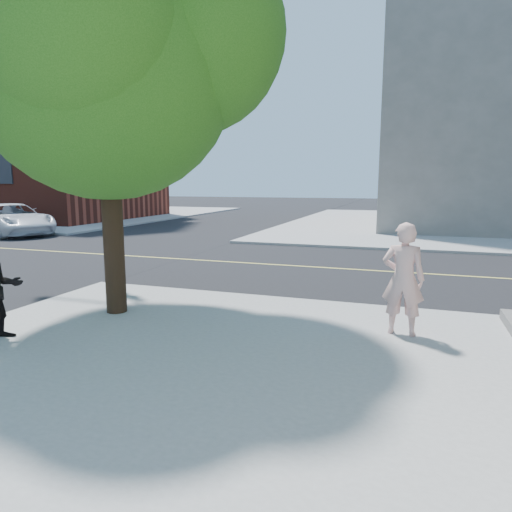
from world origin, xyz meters
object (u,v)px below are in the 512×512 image
at_px(street_tree, 110,34).
at_px(car_a, 12,219).
at_px(signal_pole, 32,135).
at_px(man_on_phone, 403,279).

xyz_separation_m(street_tree, car_a, (-14.24, 10.72, -4.61)).
bearing_deg(signal_pole, car_a, 152.34).
bearing_deg(man_on_phone, signal_pole, -5.58).
bearing_deg(man_on_phone, street_tree, 8.02).
bearing_deg(car_a, street_tree, -103.37).
bearing_deg(street_tree, signal_pole, 153.71).
distance_m(man_on_phone, car_a, 22.16).
xyz_separation_m(man_on_phone, street_tree, (-5.37, -0.40, 4.33)).
height_order(man_on_phone, street_tree, street_tree).
relative_size(street_tree, signal_pole, 1.77).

